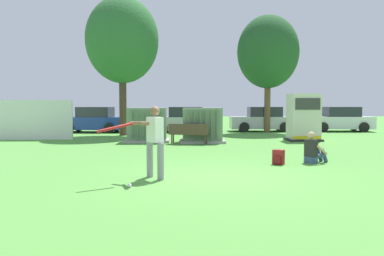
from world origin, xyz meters
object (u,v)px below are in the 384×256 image
Objects in this scene: park_bench at (189,132)px; batter at (153,138)px; transformer_west at (147,125)px; parked_car_leftmost at (94,120)px; parked_car_left_of_center at (185,120)px; generator_enclosure at (303,118)px; sports_ball at (129,185)px; parked_car_rightmost at (340,120)px; transformer_mid_west at (202,126)px; parked_car_right_of_center at (263,120)px; seated_spectator at (313,151)px; backpack at (278,157)px.

park_bench is 8.09m from batter.
transformer_west is at bearing 95.49° from batter.
parked_car_leftmost is 1.01× the size of parked_car_left_of_center.
generator_enclosure is 0.53× the size of parked_car_left_of_center.
parked_car_leftmost is at bearing 104.71° from sports_ball.
generator_enclosure reaches higher than parked_car_rightmost.
batter is (-6.75, -9.58, -0.16)m from generator_enclosure.
parked_car_left_of_center is at bearing 90.51° from park_bench.
transformer_mid_west is 1.21× the size of batter.
transformer_mid_west is at bearing -8.08° from transformer_west.
parked_car_rightmost is at bearing 54.91° from batter.
transformer_west is 0.49× the size of parked_car_right_of_center.
transformer_west is 1.21× the size of batter.
batter is at bearing -100.84° from transformer_mid_west.
transformer_west is 2.18× the size of seated_spectator.
generator_enclosure is 8.53m from parked_car_left_of_center.
park_bench is 7.84m from parked_car_left_of_center.
generator_enclosure is 13.24m from parked_car_leftmost.
parked_car_left_of_center is at bearing 100.61° from backpack.
parked_car_leftmost is (-11.63, 6.32, -0.38)m from generator_enclosure.
batter reaches higher than sports_ball.
generator_enclosure is at bearing 67.05° from backpack.
parked_car_left_of_center is at bearing -0.52° from parked_car_leftmost.
generator_enclosure is at bearing 2.27° from transformer_west.
generator_enclosure is at bearing 54.83° from batter.
sports_ball is at bearing -147.22° from seated_spectator.
parked_car_rightmost is (11.30, 16.09, -0.22)m from batter.
parked_car_right_of_center is (2.62, 14.18, 0.54)m from backpack.
parked_car_rightmost reaches higher than sports_ball.
backpack is at bearing -118.88° from parked_car_rightmost.
parked_car_leftmost is 11.07m from parked_car_right_of_center.
generator_enclosure reaches higher than transformer_mid_west.
parked_car_rightmost is at bearing 55.46° from sports_ball.
park_bench is (-0.65, -0.90, -0.25)m from transformer_mid_west.
batter reaches higher than parked_car_leftmost.
backpack is (-1.15, -0.28, -0.16)m from seated_spectator.
parked_car_leftmost reaches higher than park_bench.
transformer_mid_west is 0.48× the size of parked_car_leftmost.
sports_ball is at bearing -142.82° from backpack.
parked_car_right_of_center is (5.13, 8.23, 0.22)m from park_bench.
backpack is at bearing -79.39° from parked_car_left_of_center.
parked_car_right_of_center is (5.20, 0.40, 0.00)m from parked_car_left_of_center.
transformer_mid_west is 6.98m from parked_car_left_of_center.
park_bench is at bearing -53.06° from parked_car_leftmost.
transformer_west is 1.00× the size of transformer_mid_west.
transformer_west is 8.93m from seated_spectator.
backpack is at bearing -166.31° from seated_spectator.
sports_ball is 5.04m from backpack.
park_bench is 6.75m from seated_spectator.
park_bench is 0.42× the size of parked_car_leftmost.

